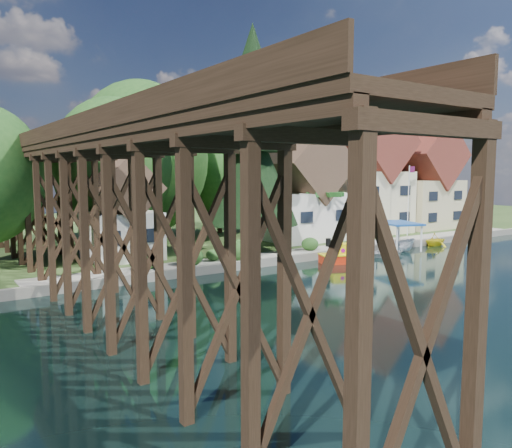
{
  "coord_description": "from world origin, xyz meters",
  "views": [
    {
      "loc": [
        -23.62,
        -21.63,
        6.99
      ],
      "look_at": [
        -4.65,
        6.0,
        3.47
      ],
      "focal_mm": 35.0,
      "sensor_mm": 36.0,
      "label": 1
    }
  ],
  "objects_px": {
    "trestle_bridge": "(89,203)",
    "palm_tree": "(324,196)",
    "conifer": "(253,144)",
    "tugboat": "(338,256)",
    "house_right": "(416,182)",
    "boat_white_a": "(386,252)",
    "house_left": "(297,191)",
    "boat_yellow": "(435,239)",
    "boat_canopy": "(398,239)",
    "flagpole": "(409,193)",
    "shed": "(121,214)",
    "house_center": "(359,177)"
  },
  "relations": [
    {
      "from": "trestle_bridge",
      "to": "palm_tree",
      "type": "bearing_deg",
      "value": 17.04
    },
    {
      "from": "conifer",
      "to": "tugboat",
      "type": "xyz_separation_m",
      "value": [
        3.94,
        -5.88,
        -8.62
      ]
    },
    {
      "from": "house_right",
      "to": "boat_white_a",
      "type": "height_order",
      "value": "house_right"
    },
    {
      "from": "trestle_bridge",
      "to": "house_left",
      "type": "height_order",
      "value": "house_left"
    },
    {
      "from": "boat_yellow",
      "to": "conifer",
      "type": "bearing_deg",
      "value": 82.38
    },
    {
      "from": "palm_tree",
      "to": "boat_canopy",
      "type": "distance_m",
      "value": 7.53
    },
    {
      "from": "boat_canopy",
      "to": "boat_yellow",
      "type": "bearing_deg",
      "value": 4.43
    },
    {
      "from": "trestle_bridge",
      "to": "house_left",
      "type": "relative_size",
      "value": 4.01
    },
    {
      "from": "trestle_bridge",
      "to": "flagpole",
      "type": "relative_size",
      "value": 6.2
    },
    {
      "from": "house_right",
      "to": "tugboat",
      "type": "relative_size",
      "value": 4.01
    },
    {
      "from": "trestle_bridge",
      "to": "boat_yellow",
      "type": "distance_m",
      "value": 33.25
    },
    {
      "from": "shed",
      "to": "tugboat",
      "type": "bearing_deg",
      "value": -31.77
    },
    {
      "from": "shed",
      "to": "tugboat",
      "type": "relative_size",
      "value": 2.52
    },
    {
      "from": "conifer",
      "to": "palm_tree",
      "type": "xyz_separation_m",
      "value": [
        8.26,
        0.53,
        -4.42
      ]
    },
    {
      "from": "trestle_bridge",
      "to": "conifer",
      "type": "bearing_deg",
      "value": 23.74
    },
    {
      "from": "tugboat",
      "to": "boat_white_a",
      "type": "xyz_separation_m",
      "value": [
        5.5,
        0.07,
        -0.24
      ]
    },
    {
      "from": "trestle_bridge",
      "to": "house_right",
      "type": "relative_size",
      "value": 3.55
    },
    {
      "from": "house_center",
      "to": "boat_white_a",
      "type": "height_order",
      "value": "house_center"
    },
    {
      "from": "house_left",
      "to": "boat_canopy",
      "type": "distance_m",
      "value": 10.74
    },
    {
      "from": "boat_white_a",
      "to": "boat_yellow",
      "type": "distance_m",
      "value": 8.55
    },
    {
      "from": "shed",
      "to": "boat_white_a",
      "type": "bearing_deg",
      "value": -23.76
    },
    {
      "from": "flagpole",
      "to": "house_left",
      "type": "bearing_deg",
      "value": 156.49
    },
    {
      "from": "house_right",
      "to": "boat_canopy",
      "type": "distance_m",
      "value": 17.43
    },
    {
      "from": "house_center",
      "to": "boat_white_a",
      "type": "bearing_deg",
      "value": -125.69
    },
    {
      "from": "house_left",
      "to": "house_center",
      "type": "distance_m",
      "value": 9.1
    },
    {
      "from": "trestle_bridge",
      "to": "conifer",
      "type": "distance_m",
      "value": 16.82
    },
    {
      "from": "trestle_bridge",
      "to": "shed",
      "type": "height_order",
      "value": "trestle_bridge"
    },
    {
      "from": "house_right",
      "to": "flagpole",
      "type": "relative_size",
      "value": 1.75
    },
    {
      "from": "boat_white_a",
      "to": "boat_canopy",
      "type": "height_order",
      "value": "boat_canopy"
    },
    {
      "from": "shed",
      "to": "palm_tree",
      "type": "distance_m",
      "value": 18.4
    },
    {
      "from": "trestle_bridge",
      "to": "boat_canopy",
      "type": "bearing_deg",
      "value": 3.53
    },
    {
      "from": "house_left",
      "to": "flagpole",
      "type": "distance_m",
      "value": 11.83
    },
    {
      "from": "palm_tree",
      "to": "tugboat",
      "type": "height_order",
      "value": "palm_tree"
    },
    {
      "from": "house_left",
      "to": "conifer",
      "type": "height_order",
      "value": "conifer"
    },
    {
      "from": "trestle_bridge",
      "to": "tugboat",
      "type": "xyz_separation_m",
      "value": [
        18.92,
        0.71,
        -4.75
      ]
    },
    {
      "from": "house_center",
      "to": "boat_white_a",
      "type": "relative_size",
      "value": 4.03
    },
    {
      "from": "boat_white_a",
      "to": "boat_canopy",
      "type": "distance_m",
      "value": 2.76
    },
    {
      "from": "trestle_bridge",
      "to": "palm_tree",
      "type": "distance_m",
      "value": 24.32
    },
    {
      "from": "trestle_bridge",
      "to": "boat_canopy",
      "type": "relative_size",
      "value": 9.23
    },
    {
      "from": "house_left",
      "to": "palm_tree",
      "type": "distance_m",
      "value": 3.73
    },
    {
      "from": "conifer",
      "to": "boat_canopy",
      "type": "distance_m",
      "value": 15.24
    },
    {
      "from": "trestle_bridge",
      "to": "boat_canopy",
      "type": "height_order",
      "value": "trestle_bridge"
    },
    {
      "from": "house_right",
      "to": "boat_canopy",
      "type": "xyz_separation_m",
      "value": [
        -14.08,
        -9.17,
        -4.65
      ]
    },
    {
      "from": "boat_canopy",
      "to": "boat_white_a",
      "type": "bearing_deg",
      "value": -160.45
    },
    {
      "from": "flagpole",
      "to": "tugboat",
      "type": "bearing_deg",
      "value": -160.11
    },
    {
      "from": "house_center",
      "to": "conifer",
      "type": "xyz_separation_m",
      "value": [
        -17.02,
        -4.74,
        2.8
      ]
    },
    {
      "from": "house_center",
      "to": "boat_canopy",
      "type": "distance_m",
      "value": 12.13
    },
    {
      "from": "trestle_bridge",
      "to": "boat_white_a",
      "type": "distance_m",
      "value": 24.94
    },
    {
      "from": "boat_yellow",
      "to": "trestle_bridge",
      "type": "bearing_deg",
      "value": 100.11
    },
    {
      "from": "trestle_bridge",
      "to": "flagpole",
      "type": "height_order",
      "value": "trestle_bridge"
    }
  ]
}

